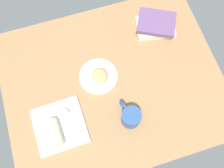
{
  "coord_description": "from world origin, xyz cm",
  "views": [
    {
      "loc": [
        14.62,
        45.33,
        130.84
      ],
      "look_at": [
        1.1,
        2.08,
        7.0
      ],
      "focal_mm": 42.84,
      "sensor_mm": 36.0,
      "label": 1
    }
  ],
  "objects_px": {
    "breakfast_wrap": "(54,133)",
    "coffee_mug": "(131,117)",
    "round_plate": "(98,76)",
    "sauce_cup": "(64,115)",
    "book_stack": "(156,25)",
    "square_plate": "(60,126)",
    "scone_pastry": "(100,75)"
  },
  "relations": [
    {
      "from": "breakfast_wrap",
      "to": "coffee_mug",
      "type": "bearing_deg",
      "value": 172.16
    },
    {
      "from": "round_plate",
      "to": "sauce_cup",
      "type": "relative_size",
      "value": 3.51
    },
    {
      "from": "round_plate",
      "to": "breakfast_wrap",
      "type": "xyz_separation_m",
      "value": [
        0.27,
        0.22,
        0.04
      ]
    },
    {
      "from": "coffee_mug",
      "to": "sauce_cup",
      "type": "bearing_deg",
      "value": -19.99
    },
    {
      "from": "coffee_mug",
      "to": "round_plate",
      "type": "bearing_deg",
      "value": -71.79
    },
    {
      "from": "breakfast_wrap",
      "to": "book_stack",
      "type": "relative_size",
      "value": 0.51
    },
    {
      "from": "sauce_cup",
      "to": "breakfast_wrap",
      "type": "xyz_separation_m",
      "value": [
        0.06,
        0.08,
        0.02
      ]
    },
    {
      "from": "book_stack",
      "to": "square_plate",
      "type": "bearing_deg",
      "value": 30.69
    },
    {
      "from": "square_plate",
      "to": "sauce_cup",
      "type": "xyz_separation_m",
      "value": [
        -0.03,
        -0.04,
        0.02
      ]
    },
    {
      "from": "breakfast_wrap",
      "to": "book_stack",
      "type": "distance_m",
      "value": 0.76
    },
    {
      "from": "square_plate",
      "to": "coffee_mug",
      "type": "height_order",
      "value": "coffee_mug"
    },
    {
      "from": "round_plate",
      "to": "coffee_mug",
      "type": "xyz_separation_m",
      "value": [
        -0.08,
        0.25,
        0.04
      ]
    },
    {
      "from": "book_stack",
      "to": "round_plate",
      "type": "bearing_deg",
      "value": 25.72
    },
    {
      "from": "sauce_cup",
      "to": "square_plate",
      "type": "bearing_deg",
      "value": 51.67
    },
    {
      "from": "round_plate",
      "to": "book_stack",
      "type": "relative_size",
      "value": 0.82
    },
    {
      "from": "square_plate",
      "to": "book_stack",
      "type": "xyz_separation_m",
      "value": [
        -0.62,
        -0.37,
        0.03
      ]
    },
    {
      "from": "round_plate",
      "to": "scone_pastry",
      "type": "xyz_separation_m",
      "value": [
        -0.01,
        0.01,
        0.03
      ]
    },
    {
      "from": "scone_pastry",
      "to": "sauce_cup",
      "type": "bearing_deg",
      "value": 31.91
    },
    {
      "from": "scone_pastry",
      "to": "square_plate",
      "type": "height_order",
      "value": "scone_pastry"
    },
    {
      "from": "sauce_cup",
      "to": "book_stack",
      "type": "relative_size",
      "value": 0.23
    },
    {
      "from": "round_plate",
      "to": "sauce_cup",
      "type": "height_order",
      "value": "sauce_cup"
    },
    {
      "from": "round_plate",
      "to": "coffee_mug",
      "type": "relative_size",
      "value": 1.41
    },
    {
      "from": "sauce_cup",
      "to": "round_plate",
      "type": "bearing_deg",
      "value": -145.6
    },
    {
      "from": "breakfast_wrap",
      "to": "book_stack",
      "type": "height_order",
      "value": "book_stack"
    },
    {
      "from": "scone_pastry",
      "to": "book_stack",
      "type": "relative_size",
      "value": 0.35
    },
    {
      "from": "scone_pastry",
      "to": "breakfast_wrap",
      "type": "distance_m",
      "value": 0.35
    },
    {
      "from": "sauce_cup",
      "to": "breakfast_wrap",
      "type": "height_order",
      "value": "breakfast_wrap"
    },
    {
      "from": "sauce_cup",
      "to": "coffee_mug",
      "type": "xyz_separation_m",
      "value": [
        -0.3,
        0.11,
        0.02
      ]
    },
    {
      "from": "round_plate",
      "to": "sauce_cup",
      "type": "bearing_deg",
      "value": 34.4
    },
    {
      "from": "round_plate",
      "to": "book_stack",
      "type": "bearing_deg",
      "value": -154.28
    },
    {
      "from": "sauce_cup",
      "to": "coffee_mug",
      "type": "relative_size",
      "value": 0.4
    },
    {
      "from": "book_stack",
      "to": "coffee_mug",
      "type": "height_order",
      "value": "coffee_mug"
    }
  ]
}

